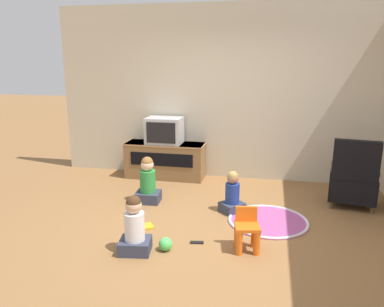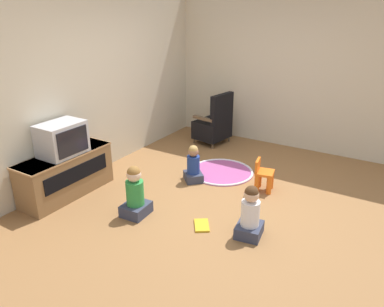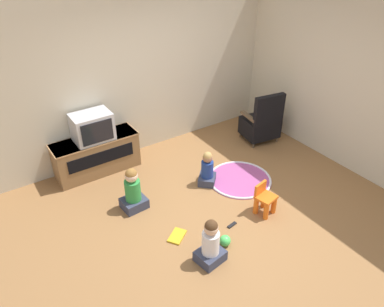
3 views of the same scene
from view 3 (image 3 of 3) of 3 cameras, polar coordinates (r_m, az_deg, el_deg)
name	(u,v)px [view 3 (image 3 of 3)]	position (r m, az deg, el deg)	size (l,w,h in m)	color
ground_plane	(216,206)	(5.52, 3.69, -7.98)	(30.00, 30.00, 0.00)	olive
wall_back	(129,72)	(6.28, -9.60, 12.16)	(5.53, 0.12, 2.88)	beige
wall_right	(369,86)	(6.23, 25.35, 9.30)	(0.12, 5.18, 2.88)	beige
tv_cabinet	(97,155)	(6.24, -14.34, -0.16)	(1.36, 0.47, 0.61)	brown
television	(92,127)	(5.97, -14.95, 3.93)	(0.60, 0.43, 0.44)	#B7B7BC
black_armchair	(262,123)	(6.99, 10.56, 4.60)	(0.69, 0.62, 0.98)	brown
yellow_kid_chair	(265,200)	(5.37, 11.01, -7.03)	(0.30, 0.29, 0.46)	orange
play_mat	(240,179)	(6.06, 7.29, -3.90)	(1.02, 1.02, 0.04)	#A54C8C
child_watching_left	(207,170)	(5.81, 2.34, -2.52)	(0.38, 0.38, 0.57)	#33384C
child_watching_center	(133,191)	(5.37, -8.99, -5.71)	(0.36, 0.32, 0.67)	#33384C
child_watching_right	(211,244)	(4.58, 2.85, -13.59)	(0.36, 0.33, 0.64)	#33384C
toy_ball	(225,241)	(4.91, 5.07, -13.09)	(0.15, 0.15, 0.15)	#4CCC59
book	(177,236)	(5.04, -2.28, -12.45)	(0.32, 0.30, 0.02)	gold
remote_control	(232,225)	(5.22, 6.11, -10.78)	(0.16, 0.07, 0.02)	black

